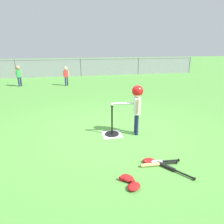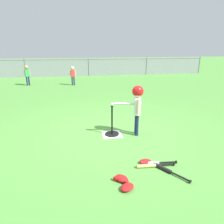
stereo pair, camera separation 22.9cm
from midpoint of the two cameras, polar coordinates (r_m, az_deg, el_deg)
name	(u,v)px [view 2 (the right image)]	position (r m, az deg, el deg)	size (l,w,h in m)	color
ground_plane	(112,132)	(4.85, 1.34, -5.72)	(60.00, 60.00, 0.00)	#51933D
home_plate	(112,134)	(4.73, 1.39, -6.30)	(0.44, 0.44, 0.01)	white
batting_tee	(112,130)	(4.69, 1.40, -5.11)	(0.32, 0.32, 0.69)	black
baseball_on_tee	(112,104)	(4.48, 1.46, 2.19)	(0.07, 0.07, 0.07)	white
batter_child	(137,100)	(4.51, 8.52, 3.24)	(0.63, 0.32, 1.15)	#191E4C
fielder_near_left	(73,73)	(10.65, -10.39, 10.71)	(0.28, 0.19, 0.96)	#191E4C
fielder_deep_center	(27,72)	(11.22, -22.28, 10.24)	(0.28, 0.20, 1.02)	#191E4C
spare_bat_silver	(154,163)	(3.72, 13.47, -13.80)	(0.63, 0.10, 0.06)	silver
spare_bat_wood	(150,166)	(3.63, 12.54, -14.52)	(0.66, 0.09, 0.06)	#DBB266
spare_bat_black	(166,170)	(3.60, 16.79, -15.30)	(0.42, 0.57, 0.06)	black
glove_by_plate	(145,162)	(3.71, 11.18, -13.60)	(0.22, 0.17, 0.07)	#B21919
glove_near_bats	(127,187)	(3.12, 6.52, -20.24)	(0.27, 0.26, 0.07)	#B21919
glove_tossed_aside	(121,178)	(3.27, 4.76, -18.14)	(0.26, 0.27, 0.07)	#B21919
outfield_fence	(89,67)	(13.86, -6.07, 12.58)	(16.06, 0.06, 1.15)	slate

